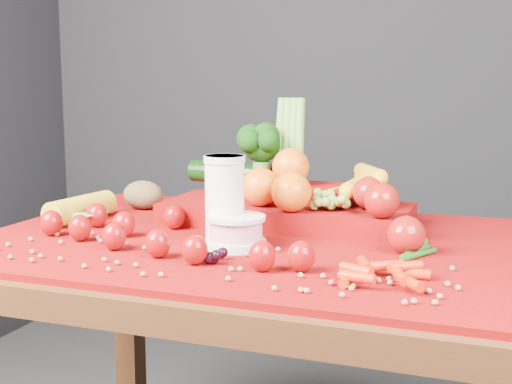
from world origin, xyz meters
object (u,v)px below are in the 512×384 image
(yogurt_bowl, at_px, (236,231))
(produce_mound, at_px, (294,196))
(table, at_px, (252,291))
(milk_glass, at_px, (225,197))

(yogurt_bowl, xyz_separation_m, produce_mound, (0.03, 0.24, 0.03))
(table, distance_m, yogurt_bowl, 0.16)
(milk_glass, relative_size, produce_mound, 0.29)
(milk_glass, xyz_separation_m, yogurt_bowl, (0.03, -0.02, -0.06))
(milk_glass, height_order, yogurt_bowl, milk_glass)
(table, relative_size, milk_glass, 6.58)
(milk_glass, height_order, produce_mound, produce_mound)
(yogurt_bowl, distance_m, produce_mound, 0.25)
(milk_glass, xyz_separation_m, produce_mound, (0.07, 0.22, -0.03))
(milk_glass, bearing_deg, yogurt_bowl, -36.73)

